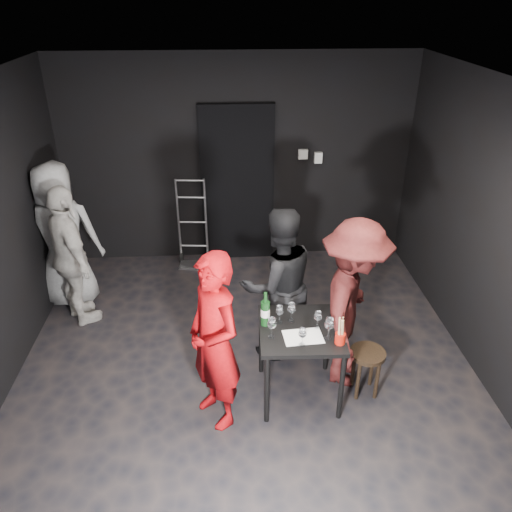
{
  "coord_description": "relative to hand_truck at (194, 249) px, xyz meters",
  "views": [
    {
      "loc": [
        -0.15,
        -3.74,
        3.38
      ],
      "look_at": [
        0.1,
        0.25,
        1.19
      ],
      "focal_mm": 35.0,
      "sensor_mm": 36.0,
      "label": 1
    }
  ],
  "objects": [
    {
      "name": "doorway",
      "position": [
        0.61,
        0.18,
        0.83
      ],
      "size": [
        0.95,
        0.1,
        2.1
      ],
      "primitive_type": "cube",
      "color": "black",
      "rests_on": "ground"
    },
    {
      "name": "wallbox_lower",
      "position": [
        1.66,
        0.19,
        1.18
      ],
      "size": [
        0.1,
        0.06,
        0.14
      ],
      "primitive_type": "cube",
      "color": "#B7B7B2",
      "rests_on": "wall_back"
    },
    {
      "name": "wine_glass_c",
      "position": [
        1.0,
        -2.43,
        0.63
      ],
      "size": [
        0.09,
        0.09,
        0.2
      ],
      "primitive_type": null,
      "rotation": [
        0.0,
        0.0,
        -0.14
      ],
      "color": "white",
      "rests_on": "tasting_table"
    },
    {
      "name": "hand_truck",
      "position": [
        0.0,
        0.0,
        0.0
      ],
      "size": [
        0.4,
        0.34,
        1.2
      ],
      "rotation": [
        0.0,
        0.0,
        -0.09
      ],
      "color": "#B2B2B7",
      "rests_on": "floor"
    },
    {
      "name": "wall_back",
      "position": [
        0.61,
        0.24,
        1.13
      ],
      "size": [
        4.5,
        0.04,
        2.7
      ],
      "primitive_type": "cube",
      "color": "black",
      "rests_on": "ground"
    },
    {
      "name": "wall_right",
      "position": [
        2.86,
        -2.26,
        1.13
      ],
      "size": [
        0.04,
        5.0,
        2.7
      ],
      "primitive_type": "cube",
      "color": "black",
      "rests_on": "ground"
    },
    {
      "name": "wine_glass_f",
      "position": [
        1.21,
        -2.55,
        0.62
      ],
      "size": [
        0.09,
        0.09,
        0.18
      ],
      "primitive_type": null,
      "rotation": [
        0.0,
        0.0,
        0.28
      ],
      "color": "white",
      "rests_on": "tasting_table"
    },
    {
      "name": "ceiling",
      "position": [
        0.61,
        -2.26,
        2.48
      ],
      "size": [
        4.5,
        5.0,
        0.02
      ],
      "primitive_type": "cube",
      "color": "silver",
      "rests_on": "ground"
    },
    {
      "name": "wine_glass_d",
      "position": [
        1.05,
        -2.77,
        0.62
      ],
      "size": [
        0.09,
        0.09,
        0.18
      ],
      "primitive_type": null,
      "rotation": [
        0.0,
        0.0,
        0.42
      ],
      "color": "white",
      "rests_on": "tasting_table"
    },
    {
      "name": "reserved_card",
      "position": [
        1.38,
        -2.56,
        0.58
      ],
      "size": [
        0.1,
        0.14,
        0.1
      ],
      "primitive_type": null,
      "rotation": [
        0.0,
        0.0,
        0.17
      ],
      "color": "white",
      "rests_on": "tasting_table"
    },
    {
      "name": "wine_glass_b",
      "position": [
        0.89,
        -2.45,
        0.62
      ],
      "size": [
        0.08,
        0.08,
        0.19
      ],
      "primitive_type": null,
      "rotation": [
        0.0,
        0.0,
        -0.15
      ],
      "color": "white",
      "rests_on": "tasting_table"
    },
    {
      "name": "bystander_cream",
      "position": [
        -1.22,
        -1.22,
        0.64
      ],
      "size": [
        0.97,
        1.1,
        1.72
      ],
      "primitive_type": "imported",
      "rotation": [
        0.0,
        0.0,
        2.17
      ],
      "color": "beige",
      "rests_on": "floor"
    },
    {
      "name": "stool",
      "position": [
        1.69,
        -2.56,
        0.15
      ],
      "size": [
        0.32,
        0.32,
        0.47
      ],
      "rotation": [
        0.0,
        0.0,
        -0.22
      ],
      "color": "black",
      "rests_on": "floor"
    },
    {
      "name": "wine_glass_a",
      "position": [
        0.8,
        -2.65,
        0.64
      ],
      "size": [
        0.1,
        0.1,
        0.21
      ],
      "primitive_type": null,
      "rotation": [
        0.0,
        0.0,
        0.38
      ],
      "color": "white",
      "rests_on": "tasting_table"
    },
    {
      "name": "floor",
      "position": [
        0.61,
        -2.26,
        -0.22
      ],
      "size": [
        4.5,
        5.0,
        0.02
      ],
      "primitive_type": "cube",
      "color": "black",
      "rests_on": "ground"
    },
    {
      "name": "wine_glass_e",
      "position": [
        1.28,
        -2.69,
        0.64
      ],
      "size": [
        0.1,
        0.1,
        0.22
      ],
      "primitive_type": null,
      "rotation": [
        0.0,
        0.0,
        -0.21
      ],
      "color": "white",
      "rests_on": "tasting_table"
    },
    {
      "name": "tasting_table",
      "position": [
        1.07,
        -2.54,
        0.43
      ],
      "size": [
        0.72,
        0.72,
        0.75
      ],
      "rotation": [
        0.0,
        0.0,
        -0.04
      ],
      "color": "black",
      "rests_on": "floor"
    },
    {
      "name": "man_maroon",
      "position": [
        1.56,
        -2.34,
        0.7
      ],
      "size": [
        0.91,
        1.3,
        1.83
      ],
      "primitive_type": "imported",
      "rotation": [
        0.0,
        0.0,
        1.23
      ],
      "color": "#431413",
      "rests_on": "floor"
    },
    {
      "name": "server_red",
      "position": [
        0.33,
        -2.77,
        0.65
      ],
      "size": [
        0.7,
        0.76,
        1.74
      ],
      "primitive_type": "imported",
      "rotation": [
        0.0,
        0.0,
        -0.98
      ],
      "color": "#AA070C",
      "rests_on": "floor"
    },
    {
      "name": "wallbox_upper",
      "position": [
        1.46,
        0.19,
        1.23
      ],
      "size": [
        0.12,
        0.06,
        0.12
      ],
      "primitive_type": "cube",
      "color": "#B7B7B2",
      "rests_on": "wall_back"
    },
    {
      "name": "breadstick_cup",
      "position": [
        1.36,
        -2.77,
        0.65
      ],
      "size": [
        0.09,
        0.09,
        0.27
      ],
      "rotation": [
        0.0,
        0.0,
        0.26
      ],
      "color": "#AD160A",
      "rests_on": "tasting_table"
    },
    {
      "name": "tasting_mat",
      "position": [
        1.07,
        -2.67,
        0.53
      ],
      "size": [
        0.35,
        0.24,
        0.0
      ],
      "primitive_type": "cube",
      "rotation": [
        0.0,
        0.0,
        0.08
      ],
      "color": "white",
      "rests_on": "tasting_table"
    },
    {
      "name": "woman_black",
      "position": [
        0.94,
        -1.9,
        0.63
      ],
      "size": [
        0.92,
        0.67,
        1.7
      ],
      "primitive_type": "imported",
      "rotation": [
        0.0,
        0.0,
        3.43
      ],
      "color": "black",
      "rests_on": "floor"
    },
    {
      "name": "wine_bottle",
      "position": [
        0.77,
        -2.47,
        0.66
      ],
      "size": [
        0.08,
        0.08,
        0.33
      ],
      "rotation": [
        0.0,
        0.0,
        0.42
      ],
      "color": "black",
      "rests_on": "tasting_table"
    },
    {
      "name": "bystander_grey",
      "position": [
        -1.41,
        -0.8,
        0.77
      ],
      "size": [
        0.97,
        0.53,
        1.97
      ],
      "primitive_type": "imported",
      "rotation": [
        0.0,
        0.0,
        3.14
      ],
      "color": "gray",
      "rests_on": "floor"
    }
  ]
}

